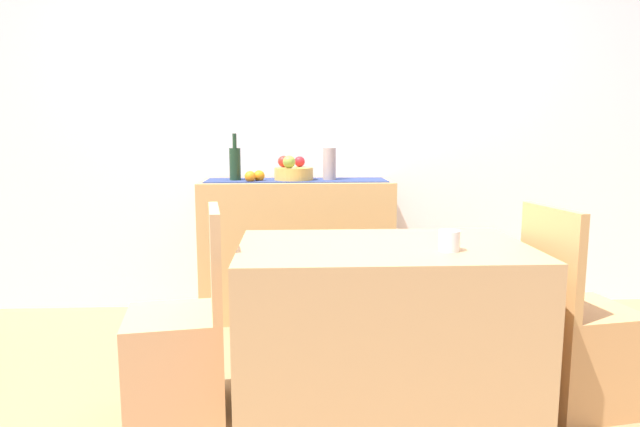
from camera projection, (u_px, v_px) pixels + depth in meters
ground_plane at (325, 376)px, 2.80m from camera, size 6.40×6.40×0.02m
room_wall_rear at (316, 111)px, 3.77m from camera, size 6.40×0.06×2.70m
sideboard_console at (297, 249)px, 3.64m from camera, size 1.23×0.42×0.90m
table_runner at (297, 180)px, 3.57m from camera, size 1.15×0.32×0.01m
fruit_bowl at (294, 174)px, 3.56m from camera, size 0.25×0.25×0.08m
apple_right at (300, 162)px, 3.62m from camera, size 0.07×0.07×0.07m
apple_upper at (284, 161)px, 3.58m from camera, size 0.07×0.07×0.07m
apple_left at (289, 162)px, 3.49m from camera, size 0.08×0.08×0.08m
wine_bottle at (235, 163)px, 3.53m from camera, size 0.07×0.07×0.30m
ceramic_vase at (329, 164)px, 3.56m from camera, size 0.08×0.08×0.21m
orange_loose_end at (259, 176)px, 3.52m from camera, size 0.07×0.07×0.07m
orange_loose_mid at (250, 177)px, 3.46m from camera, size 0.07×0.07×0.07m
dining_table at (382, 329)px, 2.40m from camera, size 1.22×0.76×0.74m
coffee_cup at (449, 241)px, 2.22m from camera, size 0.08×0.08×0.08m
chair_near_window at (179, 355)px, 2.38m from camera, size 0.46×0.46×0.90m
chair_by_corner at (578, 348)px, 2.46m from camera, size 0.46×0.46×0.90m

